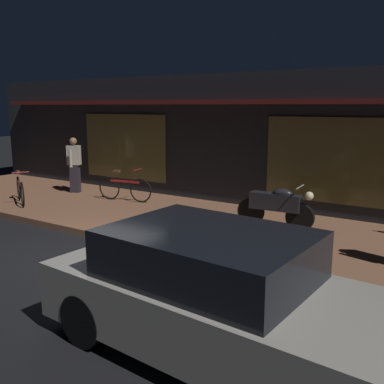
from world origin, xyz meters
The scene contains 8 objects.
ground_plane centered at (0.00, 0.00, 0.00)m, with size 60.00×60.00×0.00m, color black.
sidewalk_slab centered at (0.00, 3.00, 0.07)m, with size 18.00×4.00×0.15m, color brown.
storefront_building centered at (0.00, 6.39, 1.80)m, with size 18.00×3.30×3.60m.
motorcycle centered at (2.50, 3.41, 0.65)m, with size 1.70×0.55×0.97m.
bicycle_parked centered at (-4.28, 1.94, 0.51)m, with size 1.45×0.87×0.91m.
bicycle_extra centered at (-2.07, 3.68, 0.51)m, with size 1.64×0.46×0.91m.
person_photographer centered at (-4.16, 3.78, 1.03)m, with size 0.44×0.59×1.67m.
parked_car_near centered at (3.69, -1.27, 0.70)m, with size 4.21×2.03×1.42m.
Camera 1 is at (5.89, -5.16, 2.76)m, focal length 40.38 mm.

